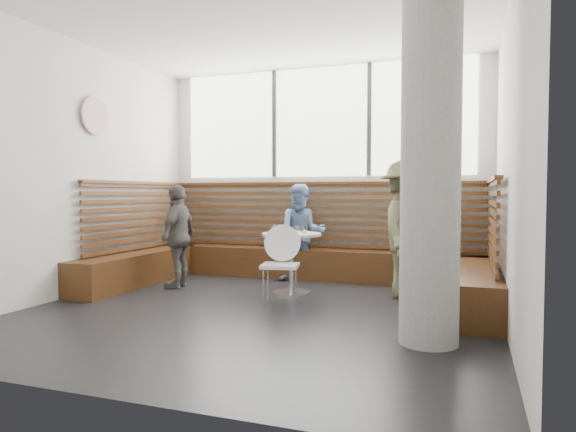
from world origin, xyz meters
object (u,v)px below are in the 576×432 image
(concrete_column, at_px, (431,156))
(cafe_table, at_px, (292,250))
(adult_man, at_px, (405,229))
(child_left, at_px, (178,236))
(child_back, at_px, (302,233))
(cafe_chair, at_px, (282,257))

(concrete_column, distance_m, cafe_table, 2.68)
(concrete_column, relative_size, adult_man, 1.88)
(concrete_column, distance_m, child_left, 3.88)
(child_back, bearing_deg, child_left, -163.16)
(concrete_column, bearing_deg, cafe_table, 137.59)
(concrete_column, height_order, child_back, concrete_column)
(cafe_chair, relative_size, child_back, 0.64)
(adult_man, bearing_deg, child_back, 69.23)
(cafe_table, bearing_deg, child_back, 100.00)
(cafe_chair, bearing_deg, child_left, 153.02)
(child_back, xyz_separation_m, child_left, (-1.44, -1.02, -0.01))
(cafe_table, bearing_deg, concrete_column, -42.41)
(cafe_table, relative_size, adult_man, 0.46)
(cafe_chair, xyz_separation_m, child_back, (-0.24, 1.49, 0.17))
(concrete_column, bearing_deg, child_back, 127.45)
(cafe_chair, distance_m, adult_man, 1.58)
(cafe_table, bearing_deg, child_left, -176.63)
(adult_man, bearing_deg, child_left, 99.28)
(concrete_column, relative_size, child_left, 2.28)
(child_back, bearing_deg, cafe_chair, -99.35)
(cafe_table, height_order, child_left, child_left)
(adult_man, distance_m, child_left, 3.03)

